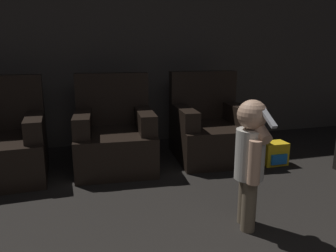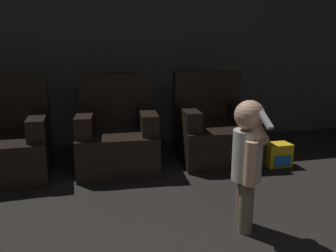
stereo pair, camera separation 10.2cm
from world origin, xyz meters
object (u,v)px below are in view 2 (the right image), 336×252
armchair_middle (117,135)px  armchair_right (213,130)px  person_toddler (248,156)px  toy_backpack (278,155)px  armchair_left (7,142)px

armchair_middle → armchair_right: same height
armchair_middle → person_toddler: (0.73, -1.49, 0.21)m
armchair_right → toy_backpack: 0.74m
armchair_middle → person_toddler: armchair_middle is taller
toy_backpack → armchair_left: bearing=170.9°
toy_backpack → armchair_right: bearing=142.4°
armchair_right → armchair_left: bearing=-176.0°
armchair_right → toy_backpack: bearing=-33.6°
armchair_right → toy_backpack: size_ratio=3.67×
armchair_middle → toy_backpack: (1.63, -0.44, -0.20)m
person_toddler → toy_backpack: size_ratio=3.44×
armchair_middle → armchair_left: bearing=-175.9°
armchair_right → person_toddler: bearing=-98.8°
armchair_left → person_toddler: bearing=-42.3°
armchair_left → person_toddler: armchair_left is taller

